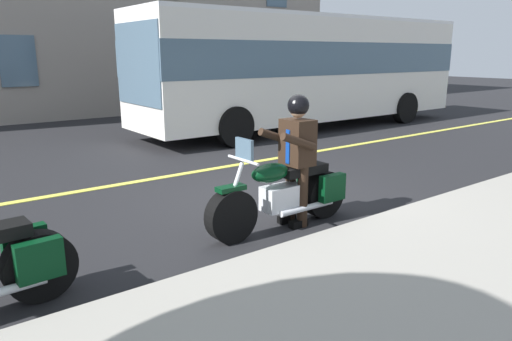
{
  "coord_description": "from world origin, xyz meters",
  "views": [
    {
      "loc": [
        4.44,
        5.83,
        2.25
      ],
      "look_at": [
        0.81,
        1.02,
        0.75
      ],
      "focal_mm": 33.23,
      "sensor_mm": 36.0,
      "label": 1
    }
  ],
  "objects": [
    {
      "name": "rider_main",
      "position": [
        0.37,
        1.32,
        1.04
      ],
      "size": [
        0.62,
        0.54,
        1.74
      ],
      "color": "black",
      "rests_on": "ground_plane"
    },
    {
      "name": "ground_plane",
      "position": [
        0.0,
        0.0,
        0.0
      ],
      "size": [
        80.0,
        80.0,
        0.0
      ],
      "primitive_type": "plane",
      "color": "black"
    },
    {
      "name": "lane_center_stripe",
      "position": [
        0.0,
        -2.0,
        0.01
      ],
      "size": [
        60.0,
        0.16,
        0.01
      ],
      "primitive_type": "cube",
      "color": "#E5DB4C",
      "rests_on": "ground_plane"
    },
    {
      "name": "bus_near",
      "position": [
        -5.65,
        -4.86,
        1.87
      ],
      "size": [
        11.05,
        2.7,
        3.3
      ],
      "color": "white",
      "rests_on": "ground_plane"
    },
    {
      "name": "motorcycle_main",
      "position": [
        0.56,
        1.32,
        0.45
      ],
      "size": [
        2.21,
        0.6,
        1.26
      ],
      "color": "black",
      "rests_on": "ground_plane"
    }
  ]
}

